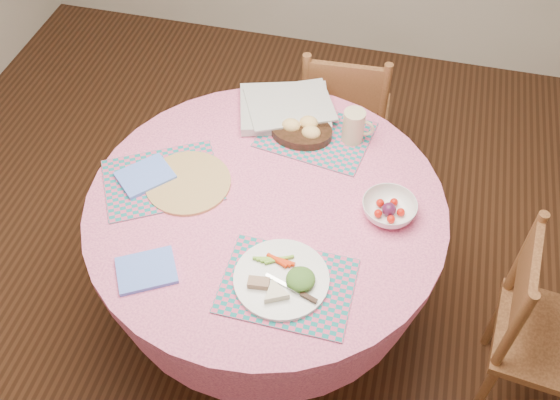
{
  "coord_description": "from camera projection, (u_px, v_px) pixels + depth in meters",
  "views": [
    {
      "loc": [
        0.38,
        -1.32,
        2.37
      ],
      "look_at": [
        0.05,
        0.0,
        0.78
      ],
      "focal_mm": 40.0,
      "sensor_mm": 36.0,
      "label": 1
    }
  ],
  "objects": [
    {
      "name": "dinner_plate",
      "position": [
        283.0,
        279.0,
        1.9
      ],
      "size": [
        0.3,
        0.3,
        0.05
      ],
      "rotation": [
        0.0,
        0.0,
        0.12
      ],
      "color": "white",
      "rests_on": "placemat_front"
    },
    {
      "name": "bread_bowl",
      "position": [
        302.0,
        130.0,
        2.31
      ],
      "size": [
        0.23,
        0.23,
        0.08
      ],
      "color": "black",
      "rests_on": "placemat_back"
    },
    {
      "name": "fruit_bowl",
      "position": [
        389.0,
        209.0,
        2.07
      ],
      "size": [
        0.24,
        0.24,
        0.06
      ],
      "rotation": [
        0.0,
        0.0,
        0.38
      ],
      "color": "white",
      "rests_on": "dining_table"
    },
    {
      "name": "placemat_left",
      "position": [
        162.0,
        180.0,
        2.19
      ],
      "size": [
        0.5,
        0.46,
        0.01
      ],
      "primitive_type": "cube",
      "rotation": [
        0.0,
        0.0,
        0.52
      ],
      "color": "#157A7B",
      "rests_on": "dining_table"
    },
    {
      "name": "latte_mug",
      "position": [
        354.0,
        126.0,
        2.27
      ],
      "size": [
        0.12,
        0.08,
        0.13
      ],
      "color": "beige",
      "rests_on": "placemat_back"
    },
    {
      "name": "ground",
      "position": [
        269.0,
        315.0,
        2.69
      ],
      "size": [
        4.0,
        4.0,
        0.0
      ],
      "primitive_type": "plane",
      "color": "#331C0F",
      "rests_on": "ground"
    },
    {
      "name": "chair_back",
      "position": [
        344.0,
        117.0,
        2.85
      ],
      "size": [
        0.42,
        0.4,
        0.86
      ],
      "rotation": [
        0.0,
        0.0,
        3.2
      ],
      "color": "brown",
      "rests_on": "ground"
    },
    {
      "name": "napkin_near",
      "position": [
        146.0,
        270.0,
        1.94
      ],
      "size": [
        0.23,
        0.21,
        0.01
      ],
      "primitive_type": "cube",
      "rotation": [
        0.0,
        0.0,
        0.52
      ],
      "color": "#5F84F4",
      "rests_on": "dining_table"
    },
    {
      "name": "placemat_front",
      "position": [
        287.0,
        286.0,
        1.91
      ],
      "size": [
        0.4,
        0.3,
        0.01
      ],
      "primitive_type": "cube",
      "rotation": [
        0.0,
        0.0,
        -0.01
      ],
      "color": "#157A7B",
      "rests_on": "dining_table"
    },
    {
      "name": "newspaper_stack",
      "position": [
        286.0,
        107.0,
        2.4
      ],
      "size": [
        0.42,
        0.36,
        0.04
      ],
      "rotation": [
        0.0,
        0.0,
        0.3
      ],
      "color": "silver",
      "rests_on": "dining_table"
    },
    {
      "name": "napkin_far",
      "position": [
        145.0,
        176.0,
        2.19
      ],
      "size": [
        0.22,
        0.23,
        0.01
      ],
      "primitive_type": "cube",
      "rotation": [
        0.0,
        0.0,
        0.84
      ],
      "color": "#5F84F4",
      "rests_on": "placemat_left"
    },
    {
      "name": "chair_right",
      "position": [
        539.0,
        330.0,
        2.16
      ],
      "size": [
        0.41,
        0.43,
        0.84
      ],
      "rotation": [
        0.0,
        0.0,
        1.46
      ],
      "color": "brown",
      "rests_on": "ground"
    },
    {
      "name": "wicker_trivet",
      "position": [
        188.0,
        183.0,
        2.18
      ],
      "size": [
        0.3,
        0.3,
        0.01
      ],
      "primitive_type": "cylinder",
      "color": "#A17E46",
      "rests_on": "dining_table"
    },
    {
      "name": "placemat_back",
      "position": [
        316.0,
        135.0,
        2.34
      ],
      "size": [
        0.44,
        0.36,
        0.01
      ],
      "primitive_type": "cube",
      "rotation": [
        0.0,
        0.0,
        -0.15
      ],
      "color": "#157A7B",
      "rests_on": "dining_table"
    },
    {
      "name": "dining_table",
      "position": [
        267.0,
        237.0,
        2.27
      ],
      "size": [
        1.24,
        1.24,
        0.75
      ],
      "color": "pink",
      "rests_on": "ground"
    }
  ]
}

